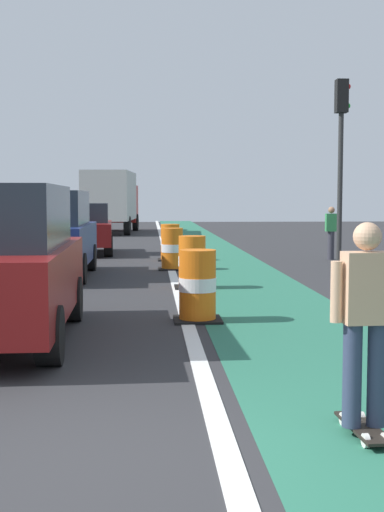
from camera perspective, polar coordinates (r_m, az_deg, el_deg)
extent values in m
plane|color=#2D2D30|center=(5.16, -7.36, -16.60)|extent=(100.00, 100.00, 0.00)
cube|color=#286B51|center=(17.02, 3.50, -1.56)|extent=(2.50, 80.00, 0.01)
cube|color=silver|center=(16.91, -1.55, -1.60)|extent=(0.20, 80.00, 0.01)
cube|color=black|center=(5.84, 13.79, -13.42)|extent=(0.26, 0.81, 0.02)
cylinder|color=silver|center=(5.59, 13.97, -14.40)|extent=(0.05, 0.11, 0.11)
cylinder|color=silver|center=(6.10, 13.62, -12.73)|extent=(0.05, 0.11, 0.11)
cylinder|color=silver|center=(6.05, 12.22, -12.85)|extent=(0.05, 0.11, 0.11)
cylinder|color=#2D3851|center=(5.76, 14.82, -9.33)|extent=(0.15, 0.15, 0.82)
cylinder|color=#2D3851|center=(5.69, 12.92, -9.46)|extent=(0.15, 0.15, 0.82)
cube|color=tan|center=(5.60, 14.02, -2.53)|extent=(0.37, 0.24, 0.56)
cylinder|color=tan|center=(5.52, 11.67, -2.88)|extent=(0.09, 0.09, 0.48)
sphere|color=tan|center=(5.56, 14.10, 1.56)|extent=(0.22, 0.22, 0.22)
cylinder|color=black|center=(10.82, -9.74, -3.47)|extent=(0.30, 0.69, 0.68)
cylinder|color=black|center=(8.02, -11.52, -6.37)|extent=(0.30, 0.69, 0.68)
cube|color=navy|center=(16.89, -11.48, 0.98)|extent=(1.85, 4.61, 0.90)
cube|color=#232D38|center=(16.86, -11.52, 3.86)|extent=(1.63, 2.86, 0.80)
cylinder|color=black|center=(18.45, -13.37, -0.14)|extent=(0.28, 0.68, 0.68)
cylinder|color=black|center=(18.25, -8.29, -0.12)|extent=(0.28, 0.68, 0.68)
cylinder|color=black|center=(15.66, -15.13, -1.03)|extent=(0.28, 0.68, 0.68)
cylinder|color=black|center=(15.42, -9.15, -1.02)|extent=(0.28, 0.68, 0.68)
cube|color=maroon|center=(23.72, -8.81, 1.86)|extent=(2.05, 4.19, 0.72)
cube|color=#232D38|center=(23.45, -8.85, 3.49)|extent=(1.71, 1.80, 0.64)
cylinder|color=black|center=(25.05, -10.55, 1.16)|extent=(0.32, 0.69, 0.68)
cylinder|color=black|center=(24.99, -6.80, 1.20)|extent=(0.32, 0.69, 0.68)
cylinder|color=black|center=(22.52, -11.01, 0.76)|extent=(0.32, 0.69, 0.68)
cylinder|color=black|center=(22.45, -6.83, 0.80)|extent=(0.32, 0.69, 0.68)
cylinder|color=orange|center=(10.68, 0.45, -3.99)|extent=(0.56, 0.56, 0.42)
cylinder|color=white|center=(10.64, 0.45, -2.32)|extent=(0.57, 0.57, 0.21)
cylinder|color=orange|center=(10.60, 0.45, -0.63)|extent=(0.56, 0.56, 0.42)
cube|color=black|center=(10.72, 0.45, -5.21)|extent=(0.73, 0.73, 0.04)
cylinder|color=orange|center=(14.55, 0.01, -1.66)|extent=(0.56, 0.56, 0.42)
cylinder|color=white|center=(14.51, 0.01, -0.42)|extent=(0.57, 0.57, 0.21)
cylinder|color=orange|center=(14.49, 0.01, 0.82)|extent=(0.56, 0.56, 0.42)
cube|color=black|center=(14.57, 0.01, -2.56)|extent=(0.73, 0.73, 0.04)
cylinder|color=orange|center=(18.30, -1.62, -0.34)|extent=(0.56, 0.56, 0.42)
cylinder|color=white|center=(18.28, -1.62, 0.65)|extent=(0.57, 0.57, 0.21)
cylinder|color=orange|center=(18.26, -1.63, 1.63)|extent=(0.56, 0.56, 0.42)
cube|color=black|center=(18.33, -1.62, -1.05)|extent=(0.73, 0.73, 0.04)
cylinder|color=orange|center=(21.01, -1.79, 0.32)|extent=(0.56, 0.56, 0.42)
cylinder|color=white|center=(20.99, -1.79, 1.18)|extent=(0.57, 0.57, 0.21)
cylinder|color=orange|center=(20.97, -1.79, 2.04)|extent=(0.56, 0.56, 0.42)
cube|color=black|center=(21.03, -1.79, -0.31)|extent=(0.73, 0.73, 0.04)
cube|color=beige|center=(36.79, -6.71, 4.89)|extent=(2.64, 5.73, 2.50)
cube|color=#B21E19|center=(40.62, -6.06, 4.24)|extent=(2.31, 2.03, 2.10)
cylinder|color=black|center=(40.57, -7.53, 2.75)|extent=(0.36, 0.98, 0.96)
cylinder|color=black|center=(40.35, -4.62, 2.76)|extent=(0.36, 0.98, 0.96)
cylinder|color=black|center=(35.57, -8.60, 2.46)|extent=(0.36, 0.98, 0.96)
cylinder|color=black|center=(35.32, -5.29, 2.47)|extent=(0.36, 0.98, 0.96)
cylinder|color=#2D2D2D|center=(19.83, 11.96, 5.30)|extent=(0.14, 0.14, 4.20)
cube|color=black|center=(20.02, 12.09, 12.62)|extent=(0.32, 0.32, 0.90)
sphere|color=red|center=(20.11, 12.58, 13.33)|extent=(0.16, 0.16, 0.16)
sphere|color=green|center=(20.04, 12.56, 11.86)|extent=(0.16, 0.16, 0.16)
cylinder|color=#33333D|center=(21.71, 11.25, 0.85)|extent=(0.20, 0.20, 0.86)
cube|color=#338C4C|center=(21.67, 11.28, 2.70)|extent=(0.34, 0.20, 0.54)
sphere|color=#9E7051|center=(21.66, 11.30, 3.70)|extent=(0.20, 0.20, 0.20)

